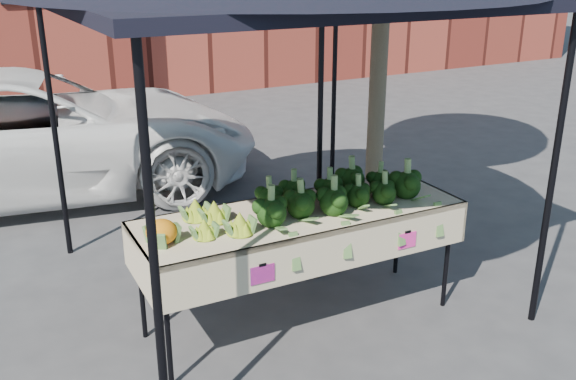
% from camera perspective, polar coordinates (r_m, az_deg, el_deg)
% --- Properties ---
extents(ground, '(90.00, 90.00, 0.00)m').
position_cam_1_polar(ground, '(4.89, 1.82, -12.34)').
color(ground, '#343437').
extents(table, '(2.42, 0.86, 0.90)m').
position_cam_1_polar(table, '(4.78, 1.15, -6.93)').
color(table, '#C5B996').
rests_on(table, ground).
extents(canopy, '(3.16, 3.16, 2.74)m').
position_cam_1_polar(canopy, '(5.02, -1.03, 5.65)').
color(canopy, black).
rests_on(canopy, ground).
extents(broccoli_heap, '(1.37, 0.57, 0.26)m').
position_cam_1_polar(broccoli_heap, '(4.70, 3.97, 0.24)').
color(broccoli_heap, black).
rests_on(broccoli_heap, table).
extents(romanesco_cluster, '(0.43, 0.57, 0.20)m').
position_cam_1_polar(romanesco_cluster, '(4.32, -6.74, -2.11)').
color(romanesco_cluster, '#9AA924').
rests_on(romanesco_cluster, table).
extents(cauliflower_pair, '(0.20, 0.20, 0.18)m').
position_cam_1_polar(cauliflower_pair, '(4.14, -11.24, -3.56)').
color(cauliflower_pair, orange).
rests_on(cauliflower_pair, table).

